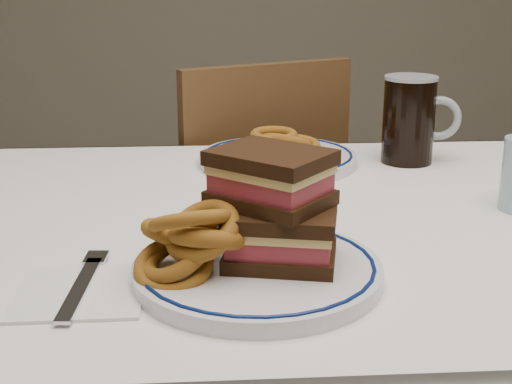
{
  "coord_description": "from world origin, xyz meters",
  "views": [
    {
      "loc": [
        -0.19,
        -0.97,
        1.1
      ],
      "look_at": [
        -0.14,
        -0.18,
        0.84
      ],
      "focal_mm": 50.0,
      "sensor_mm": 36.0,
      "label": 1
    }
  ],
  "objects": [
    {
      "name": "dining_table",
      "position": [
        0.0,
        0.0,
        0.64
      ],
      "size": [
        1.27,
        0.87,
        0.75
      ],
      "color": "silver",
      "rests_on": "floor"
    },
    {
      "name": "chair_far",
      "position": [
        -0.11,
        0.66,
        0.49
      ],
      "size": [
        0.55,
        0.55,
        0.9
      ],
      "color": "#482D17",
      "rests_on": "floor"
    },
    {
      "name": "main_plate",
      "position": [
        -0.14,
        -0.22,
        0.76
      ],
      "size": [
        0.29,
        0.29,
        0.02
      ],
      "color": "silver",
      "rests_on": "dining_table"
    },
    {
      "name": "reuben_sandwich",
      "position": [
        -0.12,
        -0.21,
        0.83
      ],
      "size": [
        0.16,
        0.16,
        0.13
      ],
      "color": "black",
      "rests_on": "main_plate"
    },
    {
      "name": "onion_rings_main",
      "position": [
        -0.22,
        -0.23,
        0.8
      ],
      "size": [
        0.13,
        0.13,
        0.11
      ],
      "color": "brown",
      "rests_on": "main_plate"
    },
    {
      "name": "ketchup_ramekin",
      "position": [
        -0.16,
        -0.13,
        0.79
      ],
      "size": [
        0.06,
        0.06,
        0.03
      ],
      "color": "silver",
      "rests_on": "main_plate"
    },
    {
      "name": "beer_mug",
      "position": [
        0.17,
        0.28,
        0.83
      ],
      "size": [
        0.14,
        0.1,
        0.16
      ],
      "color": "black",
      "rests_on": "dining_table"
    },
    {
      "name": "far_plate",
      "position": [
        -0.07,
        0.28,
        0.76
      ],
      "size": [
        0.29,
        0.29,
        0.02
      ],
      "color": "silver",
      "rests_on": "dining_table"
    },
    {
      "name": "onion_rings_far",
      "position": [
        -0.06,
        0.27,
        0.79
      ],
      "size": [
        0.13,
        0.13,
        0.07
      ],
      "color": "brown",
      "rests_on": "far_plate"
    },
    {
      "name": "napkin_fork",
      "position": [
        -0.34,
        -0.24,
        0.75
      ],
      "size": [
        0.14,
        0.19,
        0.01
      ],
      "color": "silver",
      "rests_on": "dining_table"
    }
  ]
}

